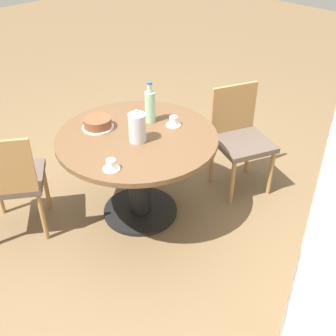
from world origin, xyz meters
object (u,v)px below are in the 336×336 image
cup_b (174,122)px  cup_a (111,165)px  chair_a (240,136)px  water_bottle (150,106)px  cake_main (98,123)px  chair_b (11,180)px  coffee_pot (137,127)px

cup_b → cup_a: bearing=10.9°
chair_a → cup_a: bearing=-161.3°
water_bottle → cake_main: bearing=-29.5°
chair_b → cake_main: 0.72m
cake_main → water_bottle: bearing=150.5°
water_bottle → cup_b: 0.21m
coffee_pot → cup_a: coffee_pot is taller
water_bottle → cup_b: size_ratio=2.80×
chair_b → coffee_pot: coffee_pot is taller
cake_main → chair_a: bearing=149.7°
chair_a → coffee_pot: size_ratio=3.56×
water_bottle → cup_b: (-0.08, 0.17, -0.10)m
coffee_pot → cup_a: bearing=22.9°
chair_b → chair_a: bearing=-170.0°
chair_b → cake_main: (-0.64, 0.18, 0.27)m
cake_main → cup_a: (0.26, 0.49, -0.01)m
cup_a → cake_main: bearing=-118.3°
water_bottle → cake_main: size_ratio=1.35×
cup_b → water_bottle: bearing=-64.9°
chair_b → coffee_pot: (-0.73, 0.52, 0.34)m
chair_a → cup_a: size_ratio=7.74×
cup_a → water_bottle: bearing=-153.9°
chair_a → chair_b: bearing=177.6°
cake_main → cup_a: 0.56m
cake_main → cup_b: cake_main is taller
chair_a → water_bottle: water_bottle is taller
chair_b → cake_main: chair_b is taller
cup_a → cup_b: 0.70m
chair_b → cup_a: 0.81m
cup_a → cup_b: size_ratio=1.00×
cup_b → chair_a: bearing=159.1°
chair_a → chair_b: size_ratio=1.00×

